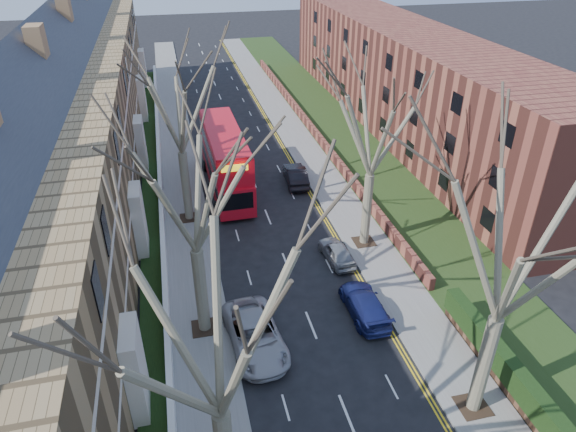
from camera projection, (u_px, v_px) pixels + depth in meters
pavement_left at (178, 159)px, 47.07m from camera, size 3.00×102.00×0.12m
pavement_right at (304, 147)px, 49.45m from camera, size 3.00×102.00×0.12m
terrace_left at (65, 144)px, 36.06m from camera, size 9.70×78.00×13.60m
flats_right at (403, 78)px, 52.58m from camera, size 13.97×54.00×10.00m
front_wall_left at (161, 196)px, 39.75m from camera, size 0.30×78.00×1.00m
grass_verge_right at (349, 142)px, 50.30m from camera, size 6.00×102.00×0.06m
tree_left_mid at (211, 317)px, 14.64m from camera, size 10.50×10.50×14.71m
tree_left_far at (188, 177)px, 23.19m from camera, size 10.15×10.15×14.22m
tree_left_dist at (175, 92)px, 33.08m from camera, size 10.50×10.50×14.71m
tree_right_mid at (520, 231)px, 18.59m from camera, size 10.50×10.50×14.71m
tree_right_far at (375, 114)px, 30.48m from camera, size 10.15×10.15×14.22m
double_decker_bus at (225, 161)px, 41.07m from camera, size 3.14×11.84×4.90m
car_left_far at (255, 335)px, 26.41m from camera, size 3.00×5.81×1.57m
car_right_near at (365, 304)px, 28.65m from camera, size 1.89×4.65×1.35m
car_right_mid at (337, 252)px, 33.15m from camera, size 1.76×3.82×1.27m
car_right_far at (296, 175)px, 42.66m from camera, size 1.94×4.66×1.50m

